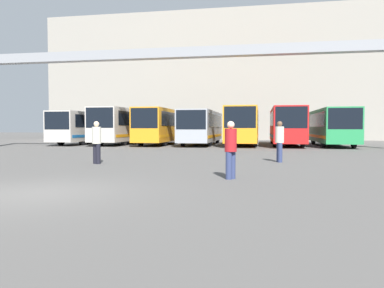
{
  "coord_description": "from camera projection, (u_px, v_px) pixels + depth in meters",
  "views": [
    {
      "loc": [
        5.26,
        -7.98,
        1.56
      ],
      "look_at": [
        0.09,
        20.21,
        0.3
      ],
      "focal_mm": 35.0,
      "sensor_mm": 36.0,
      "label": 1
    }
  ],
  "objects": [
    {
      "name": "bus_slot_5",
      "position": [
        286.0,
        124.0,
        32.92
      ],
      "size": [
        2.53,
        11.51,
        3.2
      ],
      "color": "red",
      "rests_on": "ground"
    },
    {
      "name": "bus_slot_6",
      "position": [
        332.0,
        125.0,
        31.55
      ],
      "size": [
        2.59,
        10.08,
        3.07
      ],
      "color": "#268C4C",
      "rests_on": "ground"
    },
    {
      "name": "pedestrian_mid_right",
      "position": [
        231.0,
        148.0,
        11.3
      ],
      "size": [
        0.37,
        0.37,
        1.76
      ],
      "rotation": [
        0.0,
        0.0,
        0.93
      ],
      "color": "navy",
      "rests_on": "ground"
    },
    {
      "name": "pedestrian_near_right",
      "position": [
        280.0,
        140.0,
        16.8
      ],
      "size": [
        0.38,
        0.38,
        1.85
      ],
      "rotation": [
        0.0,
        0.0,
        5.01
      ],
      "color": "navy",
      "rests_on": "ground"
    },
    {
      "name": "bus_slot_3",
      "position": [
        202.0,
        126.0,
        33.94
      ],
      "size": [
        2.56,
        10.83,
        3.01
      ],
      "color": "#999EA5",
      "rests_on": "ground"
    },
    {
      "name": "bus_slot_0",
      "position": [
        87.0,
        126.0,
        36.08
      ],
      "size": [
        2.44,
        11.09,
        2.97
      ],
      "color": "beige",
      "rests_on": "ground"
    },
    {
      "name": "overhead_gantry",
      "position": [
        186.0,
        63.0,
        26.77
      ],
      "size": [
        32.52,
        0.8,
        7.26
      ],
      "color": "gray",
      "rests_on": "ground"
    },
    {
      "name": "bus_slot_4",
      "position": [
        243.0,
        124.0,
        33.89
      ],
      "size": [
        2.62,
        12.11,
        3.25
      ],
      "color": "orange",
      "rests_on": "ground"
    },
    {
      "name": "ground_plane",
      "position": [
        35.0,
        193.0,
        8.85
      ],
      "size": [
        200.0,
        200.0,
        0.0
      ],
      "primitive_type": "plane",
      "color": "#514F4C"
    },
    {
      "name": "building_backdrop",
      "position": [
        224.0,
        80.0,
        53.52
      ],
      "size": [
        47.63,
        12.0,
        16.73
      ],
      "color": "gray",
      "rests_on": "ground"
    },
    {
      "name": "pedestrian_near_left",
      "position": [
        97.0,
        141.0,
        16.05
      ],
      "size": [
        0.38,
        0.38,
        1.83
      ],
      "rotation": [
        0.0,
        0.0,
        2.75
      ],
      "color": "black",
      "rests_on": "ground"
    },
    {
      "name": "bus_slot_1",
      "position": [
        125.0,
        124.0,
        35.75
      ],
      "size": [
        2.56,
        11.79,
        3.27
      ],
      "color": "beige",
      "rests_on": "ground"
    },
    {
      "name": "bus_slot_2",
      "position": [
        161.0,
        125.0,
        34.41
      ],
      "size": [
        2.43,
        10.44,
        3.2
      ],
      "color": "orange",
      "rests_on": "ground"
    }
  ]
}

